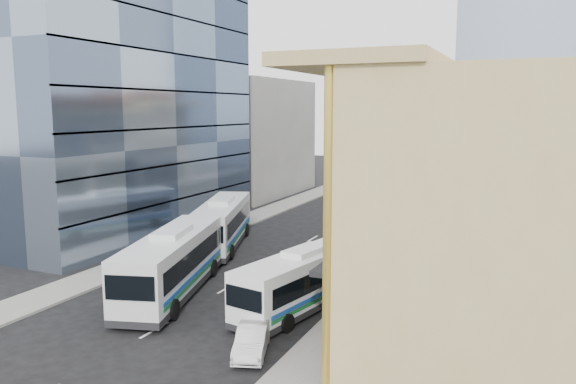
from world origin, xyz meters
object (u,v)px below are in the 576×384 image
at_px(sedan_left, 136,281).
at_px(office_tower, 116,56).
at_px(shophouse_tan, 473,215).
at_px(sedan_right, 252,340).
at_px(bus_left_far, 222,222).
at_px(bus_right, 306,277).
at_px(bus_left_near, 173,261).

bearing_deg(sedan_left, office_tower, 128.62).
xyz_separation_m(shophouse_tan, sedan_right, (-8.50, -4.40, -5.40)).
distance_m(bus_left_far, sedan_right, 19.68).
distance_m(office_tower, sedan_left, 23.59).
bearing_deg(sedan_right, office_tower, 121.47).
relative_size(bus_right, sedan_left, 2.56).
bearing_deg(shophouse_tan, bus_left_near, 176.99).
xyz_separation_m(shophouse_tan, bus_left_near, (-16.30, 0.86, -4.07)).
height_order(bus_left_near, sedan_right, bus_left_near).
height_order(shophouse_tan, bus_left_far, shophouse_tan).
bearing_deg(office_tower, bus_left_far, -10.49).
distance_m(bus_left_near, sedan_right, 9.50).
xyz_separation_m(office_tower, bus_right, (22.50, -12.17, -13.34)).
xyz_separation_m(bus_left_near, sedan_right, (7.80, -5.26, -1.32)).
height_order(shophouse_tan, bus_right, shophouse_tan).
relative_size(bus_right, sedan_right, 2.83).
bearing_deg(bus_right, sedan_right, -78.49).
height_order(office_tower, sedan_left, office_tower).
bearing_deg(shophouse_tan, bus_right, 167.88).
bearing_deg(office_tower, sedan_right, -39.28).
bearing_deg(sedan_left, shophouse_tan, -4.08).
bearing_deg(sedan_left, bus_left_near, 15.54).
relative_size(shophouse_tan, bus_left_far, 1.19).
distance_m(shophouse_tan, sedan_left, 19.14).
xyz_separation_m(shophouse_tan, sedan_left, (-18.39, 0.13, -5.31)).
distance_m(bus_left_near, bus_right, 7.86).
distance_m(shophouse_tan, office_tower, 35.19).
bearing_deg(bus_left_far, office_tower, 149.92).
height_order(bus_left_far, bus_right, bus_left_far).
bearing_deg(sedan_right, sedan_left, 136.11).
height_order(shophouse_tan, sedan_right, shophouse_tan).
bearing_deg(bus_right, bus_left_near, -161.42).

